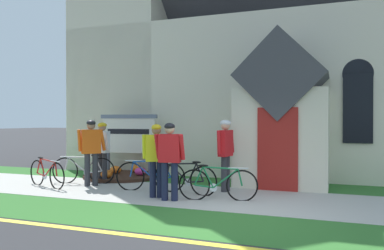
% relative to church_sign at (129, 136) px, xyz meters
% --- Properties ---
extents(ground, '(140.00, 140.00, 0.00)m').
position_rel_church_sign_xyz_m(ground, '(4.44, -0.13, -1.28)').
color(ground, '#2B2B2D').
extents(sidewalk_slab, '(32.00, 2.72, 0.01)m').
position_rel_church_sign_xyz_m(sidewalk_slab, '(2.80, -2.34, -1.28)').
color(sidewalk_slab, '#A8A59E').
rests_on(sidewalk_slab, ground).
extents(grass_verge, '(32.00, 1.79, 0.01)m').
position_rel_church_sign_xyz_m(grass_verge, '(2.80, -4.59, -1.28)').
color(grass_verge, '#2D6628').
rests_on(grass_verge, ground).
extents(church_lawn, '(24.00, 1.54, 0.01)m').
position_rel_church_sign_xyz_m(church_lawn, '(2.80, -0.21, -1.28)').
color(church_lawn, '#2D6628').
rests_on(church_lawn, ground).
extents(curb_paint_stripe, '(28.00, 0.16, 0.01)m').
position_rel_church_sign_xyz_m(curb_paint_stripe, '(2.80, -5.64, -1.28)').
color(curb_paint_stripe, yellow).
rests_on(curb_paint_stripe, ground).
extents(church_building, '(11.85, 11.90, 13.23)m').
position_rel_church_sign_xyz_m(church_building, '(2.37, 5.17, 3.69)').
color(church_building, beige).
rests_on(church_building, ground).
extents(church_sign, '(1.96, 0.18, 1.96)m').
position_rel_church_sign_xyz_m(church_sign, '(0.00, 0.00, 0.00)').
color(church_sign, slate).
rests_on(church_sign, ground).
extents(flower_bed, '(2.38, 2.38, 0.34)m').
position_rel_church_sign_xyz_m(flower_bed, '(0.02, -0.39, -1.20)').
color(flower_bed, '#382319').
rests_on(flower_bed, ground).
extents(bicycle_yellow, '(1.75, 0.42, 0.83)m').
position_rel_church_sign_xyz_m(bicycle_yellow, '(1.86, -2.16, -0.90)').
color(bicycle_yellow, black).
rests_on(bicycle_yellow, ground).
extents(bicycle_orange, '(1.75, 0.51, 0.85)m').
position_rel_church_sign_xyz_m(bicycle_orange, '(-0.42, -1.79, -0.89)').
color(bicycle_orange, black).
rests_on(bicycle_orange, ground).
extents(bicycle_blue, '(1.73, 0.29, 0.83)m').
position_rel_church_sign_xyz_m(bicycle_blue, '(2.81, -2.22, -0.91)').
color(bicycle_blue, black).
rests_on(bicycle_blue, ground).
extents(bicycle_black, '(1.62, 0.61, 0.81)m').
position_rel_church_sign_xyz_m(bicycle_black, '(-0.99, -2.62, -0.91)').
color(bicycle_black, black).
rests_on(bicycle_black, ground).
extents(bicycle_silver, '(1.71, 0.47, 0.81)m').
position_rel_church_sign_xyz_m(bicycle_silver, '(3.77, -2.69, -0.91)').
color(bicycle_silver, black).
rests_on(bicycle_silver, ground).
extents(cyclist_in_red_jersey, '(0.32, 0.76, 1.79)m').
position_rel_church_sign_xyz_m(cyclist_in_red_jersey, '(3.65, -1.60, -0.22)').
color(cyclist_in_red_jersey, '#2D2D33').
rests_on(cyclist_in_red_jersey, ground).
extents(cyclist_in_green_jersey, '(0.67, 0.31, 1.72)m').
position_rel_church_sign_xyz_m(cyclist_in_green_jersey, '(2.79, -3.10, -0.27)').
color(cyclist_in_green_jersey, '#191E38').
rests_on(cyclist_in_green_jersey, ground).
extents(cyclist_in_orange_jersey, '(0.66, 0.34, 1.69)m').
position_rel_church_sign_xyz_m(cyclist_in_orange_jersey, '(2.37, -2.88, -0.29)').
color(cyclist_in_orange_jersey, '#191E38').
rests_on(cyclist_in_orange_jersey, ground).
extents(cyclist_in_white_jersey, '(0.60, 0.52, 1.72)m').
position_rel_church_sign_xyz_m(cyclist_in_white_jersey, '(-0.07, -1.38, -0.27)').
color(cyclist_in_white_jersey, '#2D2D33').
rests_on(cyclist_in_white_jersey, ground).
extents(cyclist_in_yellow_jersey, '(0.57, 0.57, 1.79)m').
position_rel_church_sign_xyz_m(cyclist_in_yellow_jersey, '(0.04, -2.09, -0.22)').
color(cyclist_in_yellow_jersey, '#2D2D33').
rests_on(cyclist_in_yellow_jersey, ground).
extents(distant_hill, '(103.83, 42.39, 27.00)m').
position_rel_church_sign_xyz_m(distant_hill, '(2.16, 62.93, -1.28)').
color(distant_hill, '#847A5B').
rests_on(distant_hill, ground).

